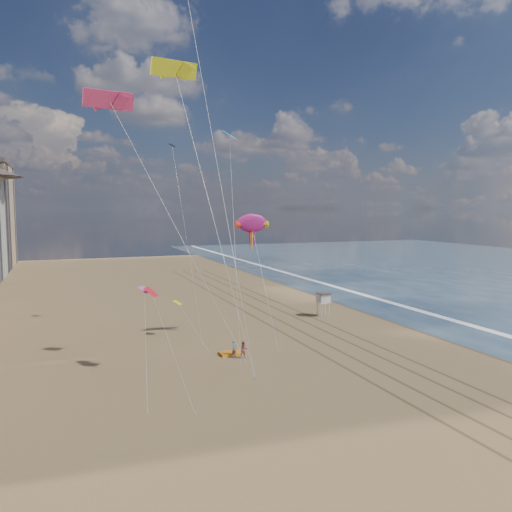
{
  "coord_description": "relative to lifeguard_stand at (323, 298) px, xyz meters",
  "views": [
    {
      "loc": [
        -25.87,
        -28.97,
        15.09
      ],
      "look_at": [
        -4.52,
        26.0,
        9.5
      ],
      "focal_mm": 35.0,
      "sensor_mm": 36.0,
      "label": 1
    }
  ],
  "objects": [
    {
      "name": "ground",
      "position": [
        -8.13,
        -32.28,
        -2.52
      ],
      "size": [
        260.0,
        260.0,
        0.0
      ],
      "primitive_type": "plane",
      "color": "brown",
      "rests_on": "ground"
    },
    {
      "name": "wet_sand",
      "position": [
        10.87,
        7.72,
        -2.52
      ],
      "size": [
        260.0,
        260.0,
        0.0
      ],
      "primitive_type": "plane",
      "color": "#42301E",
      "rests_on": "ground"
    },
    {
      "name": "foam",
      "position": [
        15.07,
        7.72,
        -2.52
      ],
      "size": [
        260.0,
        260.0,
        0.0
      ],
      "primitive_type": "plane",
      "color": "white",
      "rests_on": "ground"
    },
    {
      "name": "tracks",
      "position": [
        -5.58,
        -2.28,
        -2.51
      ],
      "size": [
        7.68,
        120.0,
        0.01
      ],
      "color": "brown",
      "rests_on": "ground"
    },
    {
      "name": "lifeguard_stand",
      "position": [
        0.0,
        0.0,
        0.0
      ],
      "size": [
        1.81,
        1.81,
        3.27
      ],
      "color": "silver",
      "rests_on": "ground"
    },
    {
      "name": "grounded_kite",
      "position": [
        -18.11,
        -13.1,
        -2.39
      ],
      "size": [
        2.35,
        1.53,
        0.26
      ],
      "primitive_type": "cube",
      "rotation": [
        0.0,
        0.0,
        0.02
      ],
      "color": "orange",
      "rests_on": "ground"
    },
    {
      "name": "show_kite",
      "position": [
        -13.04,
        -5.99,
        10.86
      ],
      "size": [
        4.06,
        4.47,
        15.8
      ],
      "color": "#981766",
      "rests_on": "ground"
    },
    {
      "name": "kite_flyer_a",
      "position": [
        -18.01,
        -13.93,
        -1.68
      ],
      "size": [
        0.73,
        0.69,
        1.68
      ],
      "primitive_type": "imported",
      "rotation": [
        0.0,
        0.0,
        0.64
      ],
      "color": "slate",
      "rests_on": "ground"
    },
    {
      "name": "kite_flyer_b",
      "position": [
        -17.3,
        -14.83,
        -1.65
      ],
      "size": [
        0.94,
        0.78,
        1.74
      ],
      "primitive_type": "imported",
      "rotation": [
        0.0,
        0.0,
        -0.16
      ],
      "color": "#9C4F50",
      "rests_on": "ground"
    },
    {
      "name": "parafoils",
      "position": [
        -24.73,
        -12.02,
        31.6
      ],
      "size": [
        12.17,
        9.44,
        19.72
      ],
      "color": "black",
      "rests_on": "ground"
    },
    {
      "name": "small_kites",
      "position": [
        -22.76,
        -10.82,
        11.02
      ],
      "size": [
        9.76,
        19.95,
        19.63
      ],
      "color": "red",
      "rests_on": "ground"
    }
  ]
}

